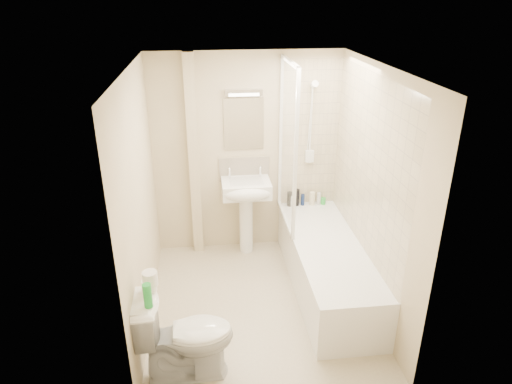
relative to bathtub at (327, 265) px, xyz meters
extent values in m
plane|color=beige|center=(-0.75, -0.20, -0.29)|extent=(2.50, 2.50, 0.00)
cube|color=beige|center=(-0.75, 1.05, 0.91)|extent=(2.20, 0.02, 2.40)
cube|color=beige|center=(-1.85, -0.20, 0.91)|extent=(0.02, 2.50, 2.40)
cube|color=beige|center=(0.35, -0.20, 0.91)|extent=(0.02, 2.50, 2.40)
cube|color=white|center=(-0.75, -0.20, 2.11)|extent=(2.20, 2.50, 0.02)
cube|color=beige|center=(0.00, 1.04, 1.14)|extent=(0.70, 0.01, 1.75)
cube|color=beige|center=(0.34, 0.00, 1.14)|extent=(0.01, 2.10, 1.75)
cube|color=beige|center=(-1.37, 0.99, 0.91)|extent=(0.12, 0.12, 2.40)
cube|color=beige|center=(-0.78, 1.04, 0.74)|extent=(0.60, 0.02, 0.30)
cube|color=white|center=(-0.78, 1.04, 1.29)|extent=(0.46, 0.01, 0.60)
cube|color=silver|center=(-0.78, 1.02, 1.66)|extent=(0.42, 0.07, 0.07)
cube|color=white|center=(0.00, 0.00, -0.01)|extent=(0.70, 2.10, 0.55)
cube|color=white|center=(0.00, 0.00, 0.21)|extent=(0.56, 1.96, 0.05)
cube|color=white|center=(-0.35, 0.60, 1.16)|extent=(0.01, 0.90, 1.80)
cube|color=white|center=(-0.35, 1.03, 1.16)|extent=(0.04, 0.04, 1.80)
cube|color=white|center=(-0.35, 0.15, 1.16)|extent=(0.04, 0.04, 1.80)
cube|color=white|center=(-0.35, 0.60, 2.04)|extent=(0.04, 0.90, 0.04)
cube|color=white|center=(-0.35, 0.60, 0.28)|extent=(0.04, 0.90, 0.03)
cylinder|color=white|center=(0.00, 1.02, 1.26)|extent=(0.02, 0.02, 0.90)
cylinder|color=white|center=(0.00, 1.02, 0.81)|extent=(0.05, 0.05, 0.02)
cylinder|color=white|center=(0.00, 1.02, 1.71)|extent=(0.05, 0.05, 0.02)
cylinder|color=white|center=(0.00, 0.95, 1.74)|extent=(0.08, 0.11, 0.11)
cube|color=white|center=(0.00, 1.01, 0.88)|extent=(0.10, 0.05, 0.14)
cylinder|color=white|center=(-0.02, 0.99, 1.31)|extent=(0.01, 0.13, 0.84)
cylinder|color=white|center=(-0.78, 0.88, 0.09)|extent=(0.16, 0.16, 0.76)
cube|color=white|center=(-0.78, 0.85, 0.58)|extent=(0.56, 0.43, 0.17)
ellipsoid|color=white|center=(-0.78, 0.68, 0.58)|extent=(0.56, 0.24, 0.17)
cube|color=silver|center=(-0.78, 0.85, 0.64)|extent=(0.39, 0.28, 0.04)
cylinder|color=white|center=(-0.97, 0.96, 0.72)|extent=(0.03, 0.03, 0.10)
cylinder|color=white|center=(-0.60, 0.96, 0.72)|extent=(0.03, 0.03, 0.10)
sphere|color=white|center=(-0.97, 0.96, 0.78)|extent=(0.04, 0.04, 0.04)
sphere|color=white|center=(-0.60, 0.96, 0.78)|extent=(0.04, 0.04, 0.04)
cylinder|color=black|center=(-0.23, 0.96, 0.35)|extent=(0.06, 0.06, 0.18)
cylinder|color=silver|center=(-0.22, 0.96, 0.33)|extent=(0.06, 0.06, 0.14)
cylinder|color=black|center=(-0.14, 0.96, 0.37)|extent=(0.05, 0.05, 0.21)
cylinder|color=#12214F|center=(-0.07, 0.96, 0.33)|extent=(0.05, 0.05, 0.14)
cylinder|color=#F2E8BB|center=(0.05, 0.96, 0.34)|extent=(0.07, 0.07, 0.17)
cylinder|color=silver|center=(0.13, 0.96, 0.34)|extent=(0.05, 0.05, 0.15)
cylinder|color=green|center=(0.19, 0.96, 0.30)|extent=(0.06, 0.06, 0.08)
imported|color=white|center=(-1.47, -1.05, 0.11)|extent=(0.50, 0.81, 0.79)
cylinder|color=white|center=(-1.73, -0.95, 0.55)|extent=(0.12, 0.12, 0.09)
cylinder|color=white|center=(-1.71, -0.99, 0.65)|extent=(0.12, 0.12, 0.11)
cylinder|color=green|center=(-1.72, -1.15, 0.61)|extent=(0.07, 0.07, 0.20)
camera|label=1|loc=(-1.24, -4.03, 2.70)|focal=32.00mm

